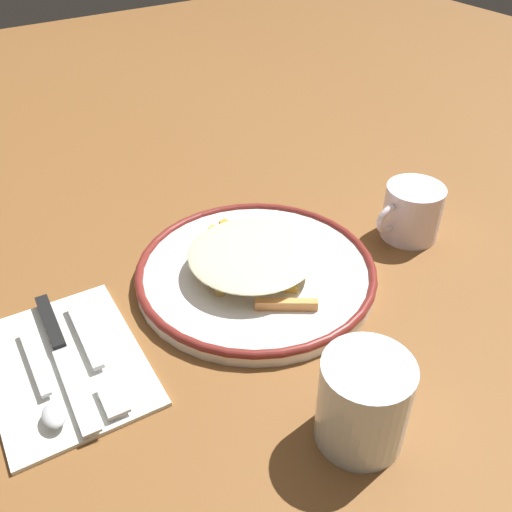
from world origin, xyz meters
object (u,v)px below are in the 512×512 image
at_px(spoon, 45,392).
at_px(coffee_mug, 411,212).
at_px(napkin, 65,363).
at_px(fork, 93,355).
at_px(knife, 59,346).
at_px(plate, 256,272).
at_px(fries_heap, 250,255).
at_px(water_glass, 363,402).

bearing_deg(spoon, coffee_mug, -178.39).
bearing_deg(coffee_mug, napkin, -2.50).
bearing_deg(fork, knife, -50.22).
xyz_separation_m(plate, spoon, (0.28, 0.05, 0.00)).
bearing_deg(fries_heap, water_glass, 80.98).
bearing_deg(fries_heap, spoon, 11.09).
distance_m(spoon, water_glass, 0.30).
distance_m(plate, fork, 0.22).
bearing_deg(fork, fries_heap, -171.92).
bearing_deg(fork, spoon, 21.82).
bearing_deg(coffee_mug, water_glass, 37.59).
xyz_separation_m(fork, coffee_mug, (-0.45, 0.01, 0.03)).
distance_m(knife, water_glass, 0.32).
bearing_deg(fries_heap, napkin, 4.31).
distance_m(napkin, water_glass, 0.31).
bearing_deg(napkin, water_glass, 131.17).
relative_size(fries_heap, napkin, 1.01).
height_order(fries_heap, fork, fries_heap).
relative_size(plate, water_glass, 3.22).
distance_m(napkin, knife, 0.02).
height_order(knife, coffee_mug, coffee_mug).
relative_size(fork, coffee_mug, 1.72).
relative_size(napkin, coffee_mug, 2.01).
bearing_deg(water_glass, spoon, -40.26).
xyz_separation_m(fork, spoon, (0.06, 0.02, 0.00)).
xyz_separation_m(knife, spoon, (0.03, 0.05, 0.00)).
relative_size(plate, napkin, 1.44).
relative_size(fries_heap, knife, 0.99).
distance_m(fries_heap, spoon, 0.28).
height_order(plate, knife, plate).
bearing_deg(knife, water_glass, 128.76).
bearing_deg(coffee_mug, fries_heap, -9.46).
height_order(spoon, coffee_mug, coffee_mug).
distance_m(fork, water_glass, 0.28).
bearing_deg(knife, coffee_mug, 175.22).
bearing_deg(plate, fries_heap, -44.05).
bearing_deg(water_glass, plate, -100.41).
relative_size(plate, knife, 1.42).
bearing_deg(spoon, napkin, -130.21).
relative_size(fork, knife, 0.84).
xyz_separation_m(napkin, fork, (-0.03, 0.01, 0.01)).
distance_m(plate, knife, 0.25).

